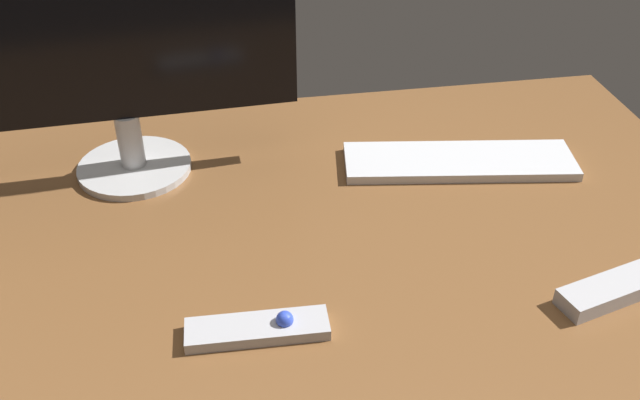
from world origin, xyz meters
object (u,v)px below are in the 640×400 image
monitor (111,29)px  keyboard (459,161)px  tv_remote (613,290)px  media_remote (259,328)px

monitor → keyboard: bearing=-11.0°
keyboard → tv_remote: size_ratio=2.42×
keyboard → monitor: bearing=-179.8°
keyboard → tv_remote: (9.56, -35.04, 0.43)cm
monitor → tv_remote: (64.20, -42.88, -23.94)cm
keyboard → tv_remote: tv_remote is taller
keyboard → tv_remote: 36.32cm
monitor → tv_remote: bearing=-36.6°
monitor → keyboard: 60.34cm
media_remote → tv_remote: (47.30, -1.14, 0.32)cm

